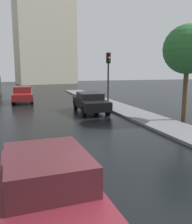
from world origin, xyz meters
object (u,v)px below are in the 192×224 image
car_black_mid_road (90,102)px  street_tree_near (188,50)px  traffic_light (108,70)px  car_maroon_near_kerb (47,190)px  car_red_far_ahead (23,94)px

car_black_mid_road → street_tree_near: size_ratio=0.82×
car_black_mid_road → traffic_light: 2.81m
car_maroon_near_kerb → street_tree_near: 11.59m
traffic_light → street_tree_near: size_ratio=0.75×
street_tree_near → car_red_far_ahead: bearing=126.5°
car_red_far_ahead → street_tree_near: 14.73m
car_maroon_near_kerb → car_red_far_ahead: size_ratio=0.93×
traffic_light → street_tree_near: street_tree_near is taller
car_red_far_ahead → traffic_light: bearing=136.0°
car_red_far_ahead → car_maroon_near_kerb: bearing=92.2°
car_red_far_ahead → traffic_light: 8.88m
car_red_far_ahead → car_black_mid_road: bearing=124.4°
car_maroon_near_kerb → street_tree_near: street_tree_near is taller
car_maroon_near_kerb → street_tree_near: size_ratio=0.75×
car_black_mid_road → traffic_light: traffic_light is taller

